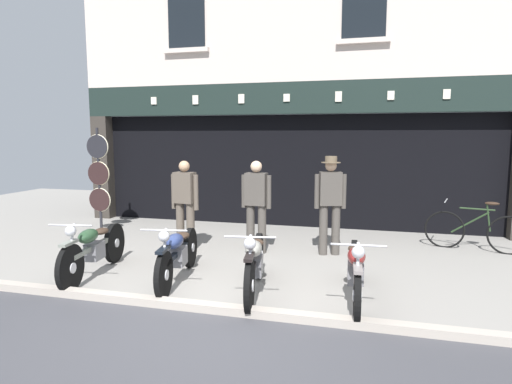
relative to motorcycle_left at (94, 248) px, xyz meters
name	(u,v)px	position (x,y,z in m)	size (l,w,h in m)	color
ground	(172,358)	(2.19, -1.90, -0.47)	(22.12, 22.00, 0.18)	gray
shop_facade	(301,150)	(2.19, 6.09, 1.30)	(10.42, 4.42, 6.43)	black
motorcycle_left	(94,248)	(0.00, 0.00, 0.00)	(0.62, 2.05, 0.92)	black
motorcycle_center_left	(178,253)	(1.34, 0.09, -0.01)	(0.62, 2.03, 0.91)	black
motorcycle_center	(255,262)	(2.55, -0.10, 0.00)	(0.62, 1.98, 0.93)	black
motorcycle_center_right	(356,269)	(3.87, -0.01, -0.01)	(0.62, 2.04, 0.90)	black
salesman_left	(185,201)	(0.73, 1.73, 0.49)	(0.56, 0.27, 1.66)	brown
shopkeeper_center	(256,202)	(2.04, 1.92, 0.50)	(0.56, 0.26, 1.67)	#47423D
salesman_right	(330,200)	(3.34, 2.11, 0.55)	(0.55, 0.34, 1.76)	#47423D
tyre_sign_pole	(99,174)	(-1.78, 2.78, 0.84)	(0.53, 0.06, 2.29)	#232328
advert_board_near	(408,148)	(4.80, 4.48, 1.42)	(0.79, 0.03, 0.96)	silver
advert_board_far	(466,152)	(5.95, 4.48, 1.34)	(0.75, 0.03, 0.97)	silver
leaning_bicycle	(476,230)	(5.94, 3.06, -0.05)	(1.74, 0.60, 0.95)	black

